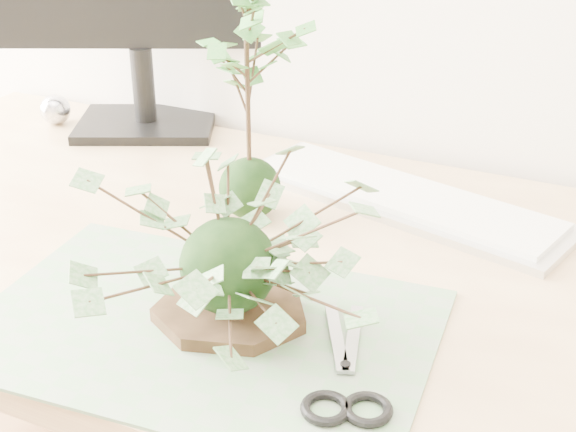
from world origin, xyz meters
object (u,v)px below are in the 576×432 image
at_px(desk, 318,319).
at_px(maple_kokedama, 246,38).
at_px(keyboard, 403,198).
at_px(ivy_kokedama, 227,225).

distance_m(desk, maple_kokedama, 0.36).
relative_size(desk, keyboard, 3.21).
height_order(desk, maple_kokedama, maple_kokedama).
xyz_separation_m(desk, ivy_kokedama, (-0.03, -0.17, 0.21)).
distance_m(desk, keyboard, 0.22).
relative_size(desk, ivy_kokedama, 5.11).
bearing_deg(desk, ivy_kokedama, -101.21).
relative_size(maple_kokedama, keyboard, 0.70).
xyz_separation_m(desk, maple_kokedama, (-0.13, 0.07, 0.33)).
distance_m(desk, ivy_kokedama, 0.27).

